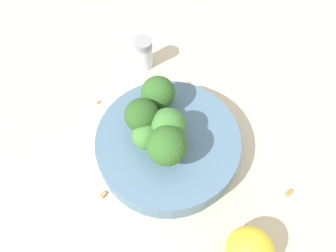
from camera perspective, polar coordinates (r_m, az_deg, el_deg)
The scene contains 13 objects.
ground_plane at distance 0.49m, azimuth 0.00°, elevation -4.32°, with size 3.00×3.00×0.00m, color beige.
bowl at distance 0.47m, azimuth 0.00°, elevation -3.27°, with size 0.20×0.20×0.04m, color slate.
broccoli_floret_0 at distance 0.43m, azimuth -3.83°, elevation -1.77°, with size 0.04×0.04×0.04m.
broccoli_floret_1 at distance 0.45m, azimuth -1.75°, elevation 5.67°, with size 0.05×0.05×0.06m.
broccoli_floret_2 at distance 0.43m, azimuth -4.58°, elevation 1.73°, with size 0.05×0.05×0.06m.
broccoli_floret_3 at distance 0.40m, azimuth -0.18°, elevation -3.54°, with size 0.05×0.05×0.07m.
broccoli_floret_4 at distance 0.42m, azimuth 0.15°, elevation -0.14°, with size 0.05×0.05×0.06m.
pepper_shaker at distance 0.56m, azimuth -4.21°, elevation 12.55°, with size 0.03×0.03×0.06m.
lemon_wedge at distance 0.42m, azimuth 14.03°, elevation -20.32°, with size 0.06×0.06×0.06m, color yellow.
almond_crumb_0 at distance 0.49m, azimuth 20.39°, elevation -10.72°, with size 0.01×0.01×0.01m, color olive.
almond_crumb_1 at distance 0.54m, azimuth -12.12°, elevation 4.16°, with size 0.01×0.00×0.01m, color #AD7F4C.
almond_crumb_2 at distance 0.46m, azimuth -11.15°, elevation -11.75°, with size 0.01×0.01×0.01m, color #AD7F4C.
almond_crumb_3 at distance 0.55m, azimuth 3.42°, elevation 7.48°, with size 0.01×0.01×0.01m, color #AD7F4C.
Camera 1 is at (-0.17, 0.13, 0.44)m, focal length 35.00 mm.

